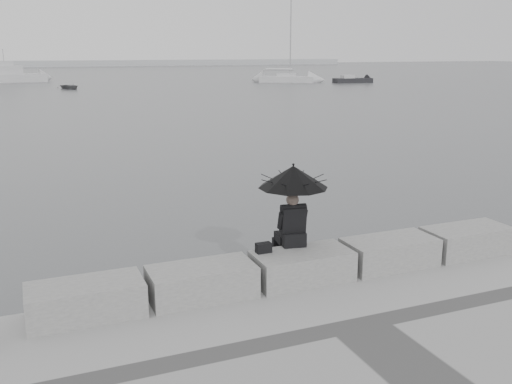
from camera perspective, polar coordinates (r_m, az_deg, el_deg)
name	(u,v)px	position (r m, az deg, el deg)	size (l,w,h in m)	color
ground	(289,298)	(10.03, 3.36, -10.56)	(360.00, 360.00, 0.00)	#4C4F51
stone_block_far_left	(86,300)	(8.49, -16.66, -10.35)	(1.60, 0.80, 0.50)	slate
stone_block_left	(202,282)	(8.77, -5.44, -8.97)	(1.60, 0.80, 0.50)	slate
stone_block_centre	(302,266)	(9.37, 4.63, -7.43)	(1.60, 0.80, 0.50)	slate
stone_block_right	(390,253)	(10.21, 13.21, -5.93)	(1.60, 0.80, 0.50)	slate
stone_block_far_right	(467,241)	(11.25, 20.31, -4.58)	(1.60, 0.80, 0.50)	slate
seated_person	(293,187)	(9.30, 3.75, 0.52)	(1.15, 1.15, 1.39)	black
bag	(264,248)	(9.20, 0.76, -5.60)	(0.25, 0.14, 0.16)	black
sailboat_right	(287,78)	(78.37, 3.09, 11.28)	(7.39, 5.86, 12.90)	silver
motor_cruiser	(12,76)	(84.85, -23.19, 10.65)	(8.89, 3.67, 4.50)	silver
small_motorboat	(353,80)	(78.57, 9.65, 10.96)	(5.37, 1.96, 1.10)	black
dinghy	(70,87)	(67.79, -18.12, 9.99)	(3.24, 1.37, 0.55)	slate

